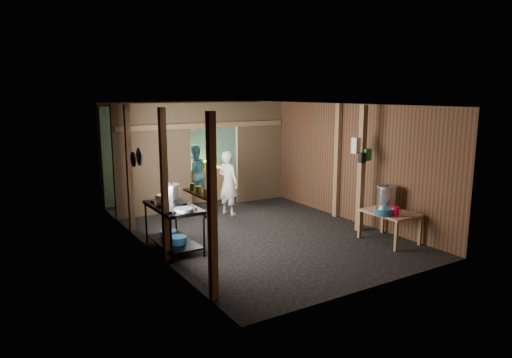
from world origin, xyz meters
TOP-DOWN VIEW (x-y plane):
  - floor at (0.00, 0.00)m, footprint 4.50×7.00m
  - ceiling at (0.00, 0.00)m, footprint 4.50×7.00m
  - wall_back at (0.00, 3.50)m, footprint 4.50×0.00m
  - wall_front at (0.00, -3.50)m, footprint 4.50×0.00m
  - wall_left at (-2.25, 0.00)m, footprint 0.00×7.00m
  - wall_right at (2.25, 0.00)m, footprint 0.00×7.00m
  - partition_left at (-1.32, 2.20)m, footprint 1.85×0.10m
  - partition_right at (1.57, 2.20)m, footprint 1.35×0.10m
  - partition_header at (0.25, 2.20)m, footprint 1.30×0.10m
  - turquoise_panel at (0.00, 3.44)m, footprint 4.40×0.06m
  - back_counter at (0.30, 2.95)m, footprint 1.20×0.50m
  - wall_clock at (0.25, 3.40)m, footprint 0.20×0.03m
  - post_left_a at (-2.18, -2.60)m, footprint 0.10×0.12m
  - post_left_b at (-2.18, -0.80)m, footprint 0.10×0.12m
  - post_left_c at (-2.18, 1.20)m, footprint 0.10×0.12m
  - post_right at (2.18, -0.20)m, footprint 0.10×0.12m
  - post_free at (1.85, -1.30)m, footprint 0.12×0.12m
  - cross_beam at (0.00, 2.15)m, footprint 4.40×0.12m
  - pan_lid_big at (-2.21, 0.40)m, footprint 0.03×0.34m
  - pan_lid_small at (-2.21, 0.80)m, footprint 0.03×0.30m
  - wall_shelf at (-2.15, -2.10)m, footprint 0.14×0.80m
  - jar_white at (-2.15, -2.35)m, footprint 0.07×0.07m
  - jar_yellow at (-2.15, -2.10)m, footprint 0.08×0.08m
  - jar_green at (-2.15, -1.88)m, footprint 0.06×0.06m
  - bag_white at (1.80, -1.22)m, footprint 0.22×0.15m
  - bag_green at (1.92, -1.36)m, footprint 0.16×0.12m
  - bag_black at (1.78, -1.38)m, footprint 0.14×0.10m
  - gas_range at (-1.88, -0.39)m, footprint 0.72×1.40m
  - prep_table at (1.83, -2.13)m, footprint 0.73×1.00m
  - stove_pot_large at (-1.71, 0.09)m, footprint 0.31×0.31m
  - stove_pot_med at (-2.05, -0.29)m, footprint 0.30×0.30m
  - frying_pan at (-1.88, -0.87)m, footprint 0.52×0.63m
  - blue_tub_front at (-1.88, -0.56)m, footprint 0.32×0.32m
  - blue_tub_back at (-1.88, -0.11)m, footprint 0.31×0.31m
  - stock_pot at (1.97, -1.90)m, footprint 0.49×0.49m
  - wash_basin at (1.55, -2.23)m, footprint 0.41×0.41m
  - pink_bucket at (1.67, -2.39)m, footprint 0.18×0.18m
  - knife at (1.81, -2.55)m, footprint 0.30×0.13m
  - yellow_tub at (0.44, 2.95)m, footprint 0.33×0.33m
  - cook at (0.14, 1.25)m, footprint 0.52×0.64m
  - worker_back at (0.01, 2.88)m, footprint 0.76×0.60m

SIDE VIEW (x-z plane):
  - floor at x=0.00m, z-range 0.00..0.00m
  - blue_tub_back at x=-1.88m, z-range 0.16..0.28m
  - blue_tub_front at x=-1.88m, z-range 0.16..0.29m
  - prep_table at x=1.83m, z-range 0.00..0.59m
  - gas_range at x=-1.88m, z-range 0.00..0.83m
  - back_counter at x=0.30m, z-range 0.00..0.85m
  - knife at x=1.81m, z-range 0.59..0.60m
  - wash_basin at x=1.55m, z-range 0.59..0.72m
  - pink_bucket at x=1.67m, z-range 0.59..0.76m
  - worker_back at x=0.01m, z-range 0.00..1.50m
  - cook at x=0.14m, z-range 0.00..1.51m
  - stock_pot at x=1.97m, z-range 0.57..1.04m
  - frying_pan at x=-1.88m, z-range 0.82..0.89m
  - stove_pot_med at x=-2.05m, z-range 0.81..1.02m
  - yellow_tub at x=0.44m, z-range 0.85..1.03m
  - stove_pot_large at x=-1.71m, z-range 0.81..1.12m
  - turquoise_panel at x=0.00m, z-range 0.00..2.50m
  - wall_back at x=0.00m, z-range 0.00..2.60m
  - wall_front at x=0.00m, z-range 0.00..2.60m
  - wall_left at x=-2.25m, z-range 0.00..2.60m
  - wall_right at x=2.25m, z-range 0.00..2.60m
  - partition_left at x=-1.32m, z-range 0.00..2.60m
  - partition_right at x=1.57m, z-range 0.00..2.60m
  - post_left_a at x=-2.18m, z-range 0.00..2.60m
  - post_left_b at x=-2.18m, z-range 0.00..2.60m
  - post_left_c at x=-2.18m, z-range 0.00..2.60m
  - post_right at x=2.18m, z-range 0.00..2.60m
  - post_free at x=1.85m, z-range 0.00..2.60m
  - wall_shelf at x=-2.15m, z-range 1.39..1.41m
  - jar_white at x=-2.15m, z-range 1.42..1.52m
  - jar_yellow at x=-2.15m, z-range 1.42..1.52m
  - jar_green at x=-2.15m, z-range 1.42..1.52m
  - pan_lid_small at x=-2.21m, z-range 1.40..1.70m
  - bag_black at x=1.78m, z-range 1.45..1.65m
  - bag_green at x=1.92m, z-range 1.48..1.72m
  - pan_lid_big at x=-2.21m, z-range 1.48..1.82m
  - bag_white at x=1.80m, z-range 1.62..1.94m
  - wall_clock at x=0.25m, z-range 1.80..2.00m
  - cross_beam at x=0.00m, z-range 1.99..2.11m
  - partition_header at x=0.25m, z-range 2.00..2.60m
  - ceiling at x=0.00m, z-range 2.60..2.60m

